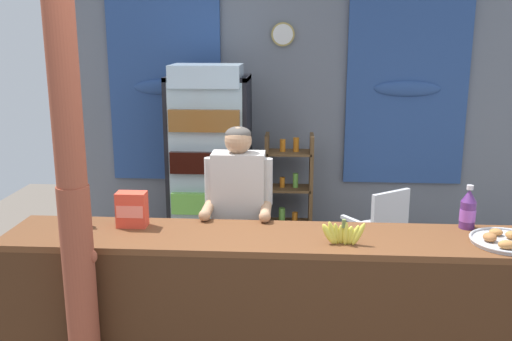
{
  "coord_description": "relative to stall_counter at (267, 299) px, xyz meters",
  "views": [
    {
      "loc": [
        0.01,
        -2.81,
        2.18
      ],
      "look_at": [
        -0.24,
        0.98,
        1.26
      ],
      "focal_mm": 39.72,
      "sensor_mm": 36.0,
      "label": 1
    }
  ],
  "objects": [
    {
      "name": "banana_bunch",
      "position": [
        0.45,
        -0.01,
        0.43
      ],
      "size": [
        0.28,
        0.06,
        0.16
      ],
      "color": "#DBCC42",
      "rests_on": "stall_counter"
    },
    {
      "name": "stall_counter",
      "position": [
        0.0,
        0.0,
        0.0
      ],
      "size": [
        3.29,
        0.57,
        0.97
      ],
      "color": "brown",
      "rests_on": "ground"
    },
    {
      "name": "timber_post",
      "position": [
        -1.06,
        -0.27,
        0.72
      ],
      "size": [
        0.2,
        0.18,
        2.74
      ],
      "color": "brown",
      "rests_on": "ground"
    },
    {
      "name": "pastry_tray",
      "position": [
        1.43,
        0.06,
        0.39
      ],
      "size": [
        0.43,
        0.43,
        0.07
      ],
      "color": "#BCBCC1",
      "rests_on": "stall_counter"
    },
    {
      "name": "bottle_shelf_rack",
      "position": [
        0.11,
        2.29,
        0.04
      ],
      "size": [
        0.48,
        0.28,
        1.22
      ],
      "color": "brown",
      "rests_on": "ground"
    },
    {
      "name": "ground_plane",
      "position": [
        0.14,
        0.82,
        -0.6
      ],
      "size": [
        7.78,
        7.78,
        0.0
      ],
      "primitive_type": "plane",
      "color": "#665B51"
    },
    {
      "name": "soda_bottle_grape_soda",
      "position": [
        1.27,
        0.34,
        0.49
      ],
      "size": [
        0.1,
        0.1,
        0.28
      ],
      "color": "#56286B",
      "rests_on": "stall_counter"
    },
    {
      "name": "shopkeeper",
      "position": [
        -0.23,
        0.63,
        0.38
      ],
      "size": [
        0.48,
        0.42,
        1.56
      ],
      "color": "#28282D",
      "rests_on": "ground"
    },
    {
      "name": "soda_bottle_water",
      "position": [
        -1.21,
        0.22,
        0.46
      ],
      "size": [
        0.07,
        0.07,
        0.21
      ],
      "color": "silver",
      "rests_on": "stall_counter"
    },
    {
      "name": "plastic_lawn_chair",
      "position": [
        0.92,
        1.66,
        -0.1
      ],
      "size": [
        0.61,
        0.61,
        0.86
      ],
      "color": "silver",
      "rests_on": "ground"
    },
    {
      "name": "drink_fridge",
      "position": [
        -0.65,
        2.06,
        0.45
      ],
      "size": [
        0.76,
        0.64,
        1.91
      ],
      "color": "black",
      "rests_on": "ground"
    },
    {
      "name": "back_wall_curtained",
      "position": [
        0.13,
        2.66,
        0.86
      ],
      "size": [
        4.69,
        0.22,
        2.83
      ],
      "color": "slate",
      "rests_on": "ground"
    },
    {
      "name": "snack_box_crackers",
      "position": [
        -0.88,
        0.23,
        0.48
      ],
      "size": [
        0.19,
        0.11,
        0.23
      ],
      "color": "#E5422D",
      "rests_on": "stall_counter"
    }
  ]
}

